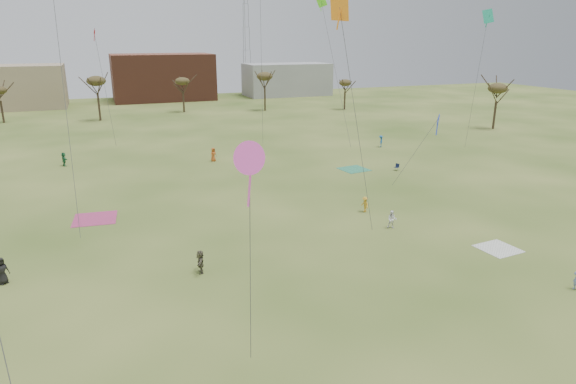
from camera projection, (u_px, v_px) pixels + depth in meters
name	position (u px, v px, depth m)	size (l,w,h in m)	color
ground	(366.00, 349.00, 27.21)	(260.00, 260.00, 0.00)	#324F18
spectator_fore_c	(200.00, 262.00, 35.78)	(1.61, 0.51, 1.73)	#504B39
flyer_mid_a	(2.00, 271.00, 34.17)	(0.94, 0.61, 1.92)	black
flyer_mid_b	(365.00, 204.00, 48.37)	(0.99, 0.57, 1.53)	gold
spectator_mid_e	(392.00, 219.00, 44.20)	(0.80, 0.62, 1.64)	white
flyer_far_a	(64.00, 159.00, 65.66)	(1.67, 0.53, 1.80)	#236A3E
flyer_far_b	(213.00, 155.00, 68.11)	(0.92, 0.60, 1.87)	#B8561F
flyer_far_c	(381.00, 141.00, 76.97)	(1.17, 0.67, 1.82)	#1F598F
blanket_cream	(498.00, 249.00, 40.09)	(2.91, 2.91, 0.03)	silver
blanket_plum	(95.00, 219.00, 46.70)	(3.83, 3.83, 0.03)	#B3376B
blanket_olive	(354.00, 169.00, 64.16)	(3.36, 3.36, 0.03)	#328A63
camp_chair_right	(396.00, 168.00, 63.56)	(0.72, 0.70, 0.87)	#131B36
tree_line	(148.00, 88.00, 94.74)	(117.44, 49.32, 8.91)	#3A2B1E
building_brick	(163.00, 77.00, 134.20)	(26.00, 16.00, 12.00)	brown
building_grey	(287.00, 79.00, 144.75)	(24.00, 12.00, 9.00)	gray
radio_tower	(246.00, 26.00, 143.23)	(1.51, 1.72, 41.00)	#9EA3A8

